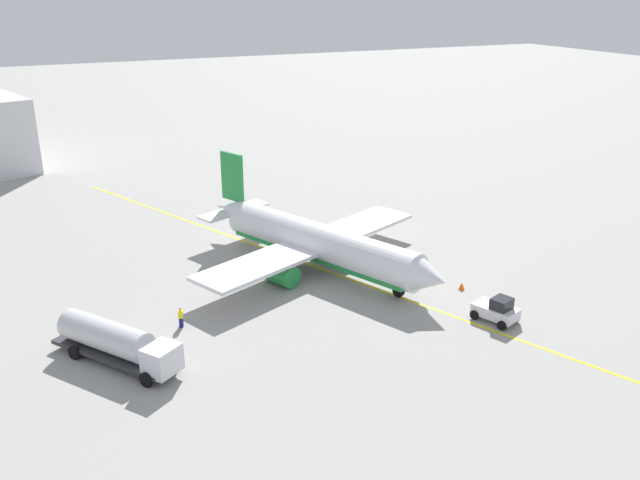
{
  "coord_description": "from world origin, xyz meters",
  "views": [
    {
      "loc": [
        55.6,
        -25.66,
        26.28
      ],
      "look_at": [
        0.0,
        0.0,
        3.0
      ],
      "focal_mm": 38.01,
      "sensor_mm": 36.0,
      "label": 1
    }
  ],
  "objects": [
    {
      "name": "ground_plane",
      "position": [
        0.0,
        0.0,
        0.0
      ],
      "size": [
        400.0,
        400.0,
        0.0
      ],
      "primitive_type": "plane",
      "color": "#9E9B96"
    },
    {
      "name": "airplane",
      "position": [
        -0.46,
        -0.19,
        2.61
      ],
      "size": [
        28.66,
        26.73,
        9.57
      ],
      "color": "white",
      "rests_on": "ground"
    },
    {
      "name": "fuel_tanker",
      "position": [
        9.78,
        -20.97,
        1.73
      ],
      "size": [
        10.61,
        8.39,
        3.15
      ],
      "color": "#2D2D33",
      "rests_on": "ground"
    },
    {
      "name": "pushback_tug",
      "position": [
        16.16,
        8.63,
        1.01
      ],
      "size": [
        4.06,
        3.31,
        2.2
      ],
      "color": "silver",
      "rests_on": "ground"
    },
    {
      "name": "refueling_worker",
      "position": [
        6.19,
        -15.33,
        0.82
      ],
      "size": [
        0.61,
        0.51,
        1.71
      ],
      "color": "navy",
      "rests_on": "ground"
    },
    {
      "name": "safety_cone_nose",
      "position": [
        9.87,
        9.73,
        0.33
      ],
      "size": [
        0.6,
        0.6,
        0.66
      ],
      "primitive_type": "cone",
      "color": "#F2590F",
      "rests_on": "ground"
    },
    {
      "name": "taxi_line_marking",
      "position": [
        0.0,
        0.0,
        0.01
      ],
      "size": [
        78.67,
        33.54,
        0.01
      ],
      "primitive_type": "cube",
      "rotation": [
        0.0,
        0.0,
        0.4
      ],
      "color": "yellow",
      "rests_on": "ground"
    }
  ]
}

